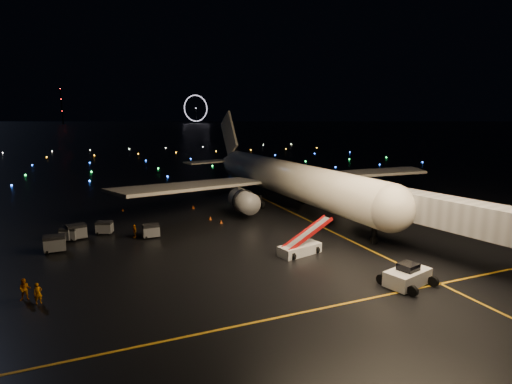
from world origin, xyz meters
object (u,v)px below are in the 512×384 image
(baggage_cart_0, at_px, (151,231))
(airliner, at_px, (278,158))
(baggage_cart_2, at_px, (69,234))
(crew_b, at_px, (25,289))
(baggage_cart_4, at_px, (55,244))
(baggage_cart_3, at_px, (76,232))
(belt_loader, at_px, (300,239))
(baggage_cart_1, at_px, (105,228))
(crew_a, at_px, (38,293))
(pushback_tug, at_px, (408,274))
(crew_c, at_px, (135,231))

(baggage_cart_0, bearing_deg, airliner, 25.83)
(baggage_cart_2, bearing_deg, crew_b, -81.74)
(airliner, height_order, baggage_cart_2, airliner)
(crew_b, bearing_deg, baggage_cart_0, 51.81)
(baggage_cart_4, bearing_deg, baggage_cart_3, 60.21)
(belt_loader, xyz_separation_m, crew_b, (-25.65, -1.21, -0.80))
(baggage_cart_1, bearing_deg, crew_a, -86.68)
(belt_loader, distance_m, crew_b, 25.69)
(baggage_cart_1, bearing_deg, pushback_tug, -27.78)
(belt_loader, relative_size, baggage_cart_0, 3.63)
(airliner, xyz_separation_m, pushback_tug, (-3.53, -34.24, -6.78))
(baggage_cart_0, height_order, baggage_cart_2, baggage_cart_0)
(baggage_cart_0, bearing_deg, baggage_cart_1, 142.53)
(airliner, bearing_deg, belt_loader, -112.64)
(crew_b, distance_m, baggage_cart_2, 15.99)
(crew_b, height_order, crew_c, crew_b)
(baggage_cart_3, relative_size, baggage_cart_4, 0.99)
(baggage_cart_2, bearing_deg, pushback_tug, -24.67)
(baggage_cart_2, bearing_deg, crew_a, -77.65)
(airliner, height_order, baggage_cart_3, airliner)
(baggage_cart_3, bearing_deg, crew_b, -116.62)
(baggage_cart_4, bearing_deg, baggage_cart_0, 4.29)
(crew_a, height_order, baggage_cart_0, crew_a)
(crew_c, height_order, baggage_cart_3, baggage_cart_3)
(baggage_cart_0, bearing_deg, crew_a, -127.82)
(belt_loader, xyz_separation_m, baggage_cart_1, (-19.13, 15.89, -0.91))
(baggage_cart_0, bearing_deg, baggage_cart_3, 160.65)
(airliner, distance_m, baggage_cart_4, 35.91)
(airliner, height_order, crew_c, airliner)
(airliner, relative_size, baggage_cart_4, 25.54)
(belt_loader, bearing_deg, crew_b, 168.88)
(airliner, relative_size, pushback_tug, 13.00)
(crew_a, bearing_deg, baggage_cart_2, 63.10)
(baggage_cart_1, xyz_separation_m, baggage_cart_4, (-5.24, -5.15, 0.12))
(pushback_tug, height_order, baggage_cart_0, pushback_tug)
(crew_c, xyz_separation_m, baggage_cart_2, (-7.35, 1.82, -0.06))
(baggage_cart_2, bearing_deg, baggage_cart_4, -90.37)
(crew_c, bearing_deg, baggage_cart_4, -86.87)
(pushback_tug, relative_size, belt_loader, 0.60)
(baggage_cart_2, bearing_deg, belt_loader, -14.93)
(baggage_cart_1, relative_size, baggage_cart_2, 1.02)
(airliner, xyz_separation_m, crew_a, (-33.06, -25.95, -6.92))
(baggage_cart_1, relative_size, baggage_cart_3, 0.88)
(crew_a, xyz_separation_m, baggage_cart_4, (0.24, 13.09, 0.05))
(crew_b, height_order, baggage_cart_3, crew_b)
(crew_c, bearing_deg, pushback_tug, 31.35)
(airliner, bearing_deg, baggage_cart_2, -167.00)
(crew_a, relative_size, crew_b, 0.95)
(baggage_cart_1, xyz_separation_m, baggage_cart_2, (-4.01, -1.30, -0.02))
(pushback_tug, relative_size, baggage_cart_1, 2.25)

